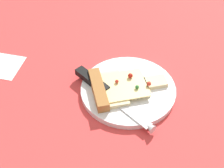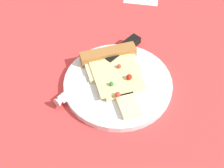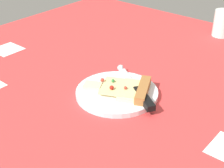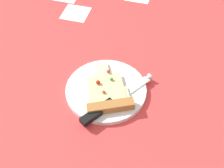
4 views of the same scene
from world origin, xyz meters
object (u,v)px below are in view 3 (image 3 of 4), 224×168
at_px(drinking_glass, 222,23).
at_px(plate, 117,93).
at_px(knife, 138,90).
at_px(pizza_slice, 126,89).

bearing_deg(drinking_glass, plate, -93.23).
bearing_deg(knife, pizza_slice, 158.02).
distance_m(knife, drinking_glass, 0.55).
relative_size(pizza_slice, knife, 0.90).
xyz_separation_m(knife, drinking_glass, (-0.01, 0.55, 0.03)).
height_order(knife, drinking_glass, drinking_glass).
bearing_deg(plate, pizza_slice, 25.99).
bearing_deg(knife, plate, 153.88).
relative_size(plate, pizza_slice, 1.16).
bearing_deg(pizza_slice, knife, -81.31).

